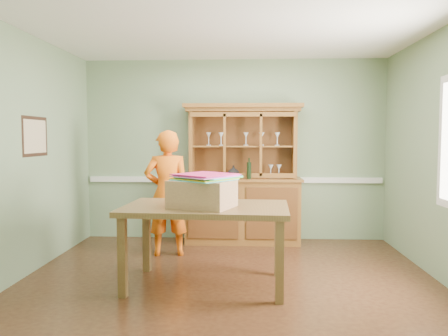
# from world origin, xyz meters

# --- Properties ---
(floor) EXTENTS (4.50, 4.50, 0.00)m
(floor) POSITION_xyz_m (0.00, 0.00, 0.00)
(floor) COLOR #4E2F19
(floor) RESTS_ON ground
(ceiling) EXTENTS (4.50, 4.50, 0.00)m
(ceiling) POSITION_xyz_m (0.00, 0.00, 2.70)
(ceiling) COLOR white
(ceiling) RESTS_ON wall_back
(wall_back) EXTENTS (4.50, 0.00, 4.50)m
(wall_back) POSITION_xyz_m (0.00, 2.00, 1.35)
(wall_back) COLOR gray
(wall_back) RESTS_ON floor
(wall_left) EXTENTS (0.00, 4.00, 4.00)m
(wall_left) POSITION_xyz_m (-2.25, 0.00, 1.35)
(wall_left) COLOR gray
(wall_left) RESTS_ON floor
(wall_right) EXTENTS (0.00, 4.00, 4.00)m
(wall_right) POSITION_xyz_m (2.25, 0.00, 1.35)
(wall_right) COLOR gray
(wall_right) RESTS_ON floor
(wall_front) EXTENTS (4.50, 0.00, 4.50)m
(wall_front) POSITION_xyz_m (0.00, -2.00, 1.35)
(wall_front) COLOR gray
(wall_front) RESTS_ON floor
(chair_rail) EXTENTS (4.41, 0.05, 0.08)m
(chair_rail) POSITION_xyz_m (0.00, 1.98, 0.90)
(chair_rail) COLOR white
(chair_rail) RESTS_ON wall_back
(framed_map) EXTENTS (0.03, 0.60, 0.46)m
(framed_map) POSITION_xyz_m (-2.23, 0.30, 1.55)
(framed_map) COLOR black
(framed_map) RESTS_ON wall_left
(china_hutch) EXTENTS (1.72, 0.57, 2.02)m
(china_hutch) POSITION_xyz_m (0.13, 1.77, 0.71)
(china_hutch) COLOR brown
(china_hutch) RESTS_ON floor
(dining_table) EXTENTS (1.73, 1.09, 0.84)m
(dining_table) POSITION_xyz_m (-0.23, -0.16, 0.74)
(dining_table) COLOR brown
(dining_table) RESTS_ON floor
(cardboard_box) EXTENTS (0.71, 0.64, 0.27)m
(cardboard_box) POSITION_xyz_m (-0.25, -0.27, 0.98)
(cardboard_box) COLOR tan
(cardboard_box) RESTS_ON dining_table
(kite_stack) EXTENTS (0.70, 0.70, 0.06)m
(kite_stack) POSITION_xyz_m (-0.21, -0.25, 1.14)
(kite_stack) COLOR #37B2BE
(kite_stack) RESTS_ON cardboard_box
(person) EXTENTS (0.65, 0.49, 1.63)m
(person) POSITION_xyz_m (-0.84, 1.00, 0.82)
(person) COLOR orange
(person) RESTS_ON floor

